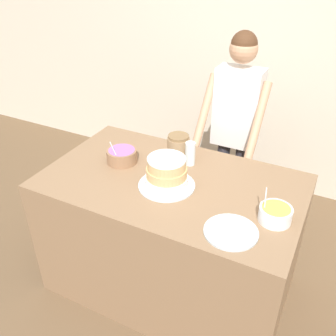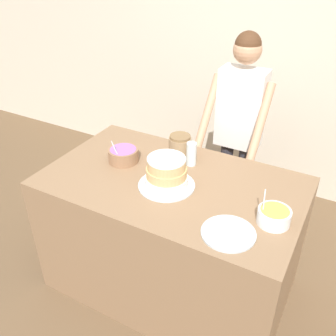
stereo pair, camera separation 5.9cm
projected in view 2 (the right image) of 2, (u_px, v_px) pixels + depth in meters
name	position (u px, v px, depth m)	size (l,w,h in m)	color
ground_plane	(137.00, 331.00, 2.38)	(14.00, 14.00, 0.00)	brown
wall_back	(260.00, 50.00, 3.24)	(10.00, 0.05, 2.60)	beige
counter	(171.00, 235.00, 2.49)	(1.57, 0.93, 0.88)	#8C6B4C
person_baker	(240.00, 118.00, 2.75)	(0.45, 0.44, 1.61)	#2D2D38
cake	(166.00, 174.00, 2.16)	(0.34, 0.34, 0.19)	silver
frosting_bowl_purple	(123.00, 155.00, 2.43)	(0.20, 0.20, 0.17)	#936B4C
frosting_bowl_yellow	(274.00, 216.00, 1.90)	(0.17, 0.17, 0.18)	white
drinking_glass	(191.00, 154.00, 2.38)	(0.07, 0.07, 0.15)	silver
ceramic_plate	(228.00, 233.00, 1.85)	(0.27, 0.27, 0.01)	silver
stoneware_jar	(180.00, 146.00, 2.46)	(0.15, 0.15, 0.16)	#9E7F5B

